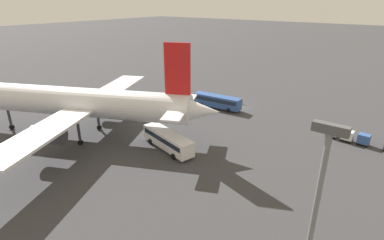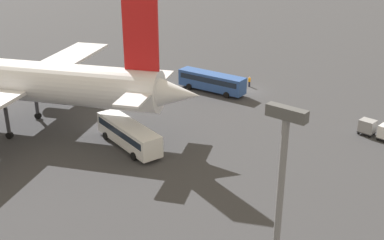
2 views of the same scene
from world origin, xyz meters
name	(u,v)px [view 1 (image 1 of 2)]	position (x,y,z in m)	size (l,w,h in m)	color
ground_plane	(242,107)	(0.00, 0.00, 0.00)	(600.00, 600.00, 0.00)	#38383A
airplane	(78,102)	(16.46, 33.26, 6.77)	(49.74, 43.30, 18.01)	silver
shuttle_bus_near	(217,101)	(4.41, 4.49, 1.86)	(11.84, 3.55, 3.10)	#2D5199
shuttle_bus_far	(168,139)	(-0.11, 27.54, 1.84)	(11.84, 5.47, 3.06)	white
worker_person	(242,101)	(1.00, -1.60, 0.87)	(0.38, 0.38, 1.74)	#1E1E2D
cargo_cart_blue	(364,139)	(-27.07, 5.44, 1.19)	(2.12, 1.83, 2.06)	#38383D
cargo_cart_white	(348,135)	(-24.42, 5.52, 1.19)	(2.12, 1.83, 2.06)	#38383D
cargo_cart_grey	(333,131)	(-21.77, 5.21, 1.19)	(2.12, 1.83, 2.06)	#38383D
light_pole	(320,186)	(-27.22, 38.67, 9.55)	(2.80, 0.70, 15.28)	slate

